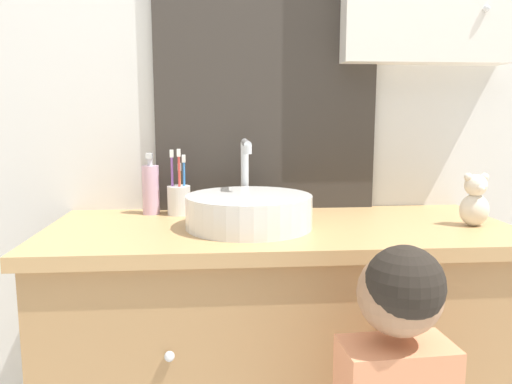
{
  "coord_description": "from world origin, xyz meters",
  "views": [
    {
      "loc": [
        -0.17,
        -0.99,
        1.15
      ],
      "look_at": [
        -0.07,
        0.28,
        0.96
      ],
      "focal_mm": 35.0,
      "sensor_mm": 36.0,
      "label": 1
    }
  ],
  "objects_px": {
    "sink_basin": "(249,209)",
    "toothbrush_holder": "(179,198)",
    "teddy_bear": "(475,201)",
    "soap_dispenser": "(151,189)"
  },
  "relations": [
    {
      "from": "sink_basin",
      "to": "soap_dispenser",
      "type": "height_order",
      "value": "sink_basin"
    },
    {
      "from": "toothbrush_holder",
      "to": "teddy_bear",
      "type": "bearing_deg",
      "value": -15.27
    },
    {
      "from": "teddy_bear",
      "to": "soap_dispenser",
      "type": "bearing_deg",
      "value": 165.16
    },
    {
      "from": "toothbrush_holder",
      "to": "teddy_bear",
      "type": "height_order",
      "value": "toothbrush_holder"
    },
    {
      "from": "toothbrush_holder",
      "to": "sink_basin",
      "type": "bearing_deg",
      "value": -42.68
    },
    {
      "from": "toothbrush_holder",
      "to": "soap_dispenser",
      "type": "relative_size",
      "value": 1.07
    },
    {
      "from": "sink_basin",
      "to": "toothbrush_holder",
      "type": "height_order",
      "value": "sink_basin"
    },
    {
      "from": "toothbrush_holder",
      "to": "soap_dispenser",
      "type": "xyz_separation_m",
      "value": [
        -0.08,
        0.02,
        0.03
      ]
    },
    {
      "from": "sink_basin",
      "to": "toothbrush_holder",
      "type": "relative_size",
      "value": 1.97
    },
    {
      "from": "soap_dispenser",
      "to": "toothbrush_holder",
      "type": "bearing_deg",
      "value": -10.65
    }
  ]
}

